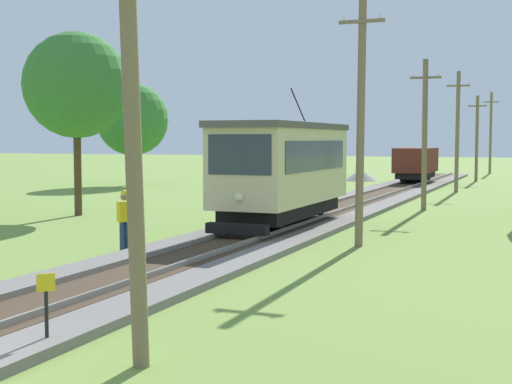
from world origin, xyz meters
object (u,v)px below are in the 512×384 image
(utility_pole_near_tram, at_px, (361,116))
(utility_pole_distant, at_px, (477,137))
(freight_car, at_px, (416,163))
(utility_pole_mid, at_px, (425,133))
(tree_horizon, at_px, (76,86))
(red_tram, at_px, (283,169))
(trackside_signal_marker, at_px, (46,306))
(utility_pole_horizon, at_px, (491,132))
(track_worker, at_px, (124,217))
(utility_pole_far, at_px, (457,130))
(tree_left_far, at_px, (132,119))
(gravel_pile, at_px, (361,175))
(utility_pole_foreground, at_px, (132,117))

(utility_pole_near_tram, distance_m, utility_pole_distant, 37.29)
(freight_car, height_order, utility_pole_mid, utility_pole_mid)
(utility_pole_near_tram, relative_size, tree_horizon, 0.99)
(red_tram, distance_m, utility_pole_near_tram, 4.88)
(freight_car, height_order, trackside_signal_marker, freight_car)
(utility_pole_mid, height_order, utility_pole_horizon, utility_pole_horizon)
(tree_horizon, bearing_deg, track_worker, -47.54)
(utility_pole_far, xyz_separation_m, track_worker, (-6.07, -28.17, -2.80))
(tree_left_far, bearing_deg, trackside_signal_marker, -60.50)
(utility_pole_near_tram, distance_m, tree_left_far, 32.16)
(utility_pole_near_tram, bearing_deg, gravel_pile, 103.73)
(trackside_signal_marker, xyz_separation_m, tree_horizon, (-11.47, 16.96, 4.83))
(utility_pole_distant, bearing_deg, utility_pole_horizon, 90.00)
(utility_pole_foreground, distance_m, trackside_signal_marker, 3.42)
(utility_pole_far, relative_size, trackside_signal_marker, 6.25)
(red_tram, distance_m, utility_pole_distant, 34.58)
(freight_car, bearing_deg, gravel_pile, 141.66)
(utility_pole_mid, xyz_separation_m, trackside_signal_marker, (-1.81, -24.75, -2.85))
(utility_pole_horizon, height_order, trackside_signal_marker, utility_pole_horizon)
(gravel_pile, distance_m, tree_horizon, 31.05)
(trackside_signal_marker, bearing_deg, red_tram, 96.25)
(utility_pole_foreground, bearing_deg, utility_pole_far, 90.00)
(tree_left_far, distance_m, tree_horizon, 21.00)
(freight_car, bearing_deg, red_tram, -89.99)
(freight_car, relative_size, utility_pole_foreground, 0.75)
(freight_car, relative_size, track_worker, 2.91)
(freight_car, distance_m, utility_pole_distant, 7.73)
(track_worker, bearing_deg, utility_pole_far, 111.73)
(red_tram, xyz_separation_m, utility_pole_mid, (3.52, 9.17, 1.32))
(utility_pole_near_tram, bearing_deg, utility_pole_foreground, -90.00)
(utility_pole_far, distance_m, utility_pole_horizon, 26.40)
(utility_pole_mid, bearing_deg, utility_pole_foreground, -90.00)
(gravel_pile, xyz_separation_m, tree_left_far, (-13.72, -11.24, 4.19))
(freight_car, distance_m, tree_left_far, 20.27)
(utility_pole_near_tram, relative_size, utility_pole_far, 1.04)
(utility_pole_horizon, distance_m, tree_left_far, 35.47)
(utility_pole_distant, distance_m, tree_horizon, 35.64)
(track_worker, xyz_separation_m, tree_left_far, (-16.09, 26.89, 3.65))
(utility_pole_far, height_order, tree_left_far, utility_pole_far)
(utility_pole_far, distance_m, utility_pole_distant, 12.71)
(utility_pole_horizon, bearing_deg, trackside_signal_marker, -91.63)
(utility_pole_foreground, xyz_separation_m, utility_pole_near_tram, (0.00, 13.06, 0.40))
(red_tram, relative_size, utility_pole_horizon, 1.12)
(utility_pole_mid, bearing_deg, tree_left_far, 153.16)
(utility_pole_near_tram, xyz_separation_m, tree_horizon, (-13.28, 4.29, 1.56))
(utility_pole_near_tram, height_order, track_worker, utility_pole_near_tram)
(utility_pole_near_tram, height_order, utility_pole_distant, utility_pole_near_tram)
(utility_pole_horizon, relative_size, trackside_signal_marker, 6.49)
(track_worker, height_order, tree_left_far, tree_left_far)
(trackside_signal_marker, bearing_deg, freight_car, 92.26)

